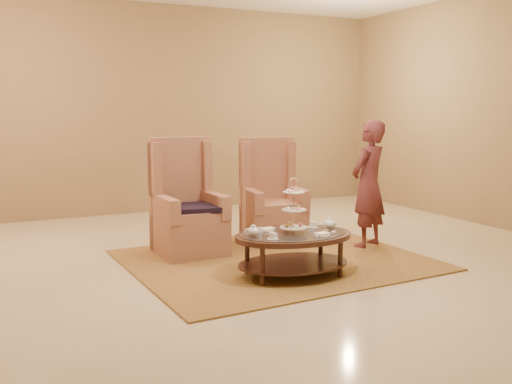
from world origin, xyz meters
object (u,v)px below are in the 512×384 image
tea_table (293,241)px  person (368,184)px  armchair_right (271,206)px  armchair_left (187,215)px

tea_table → person: person is taller
tea_table → person: size_ratio=0.83×
armchair_right → person: bearing=-33.7°
tea_table → armchair_right: armchair_right is taller
tea_table → armchair_left: size_ratio=0.95×
armchair_left → armchair_right: bearing=5.2°
tea_table → armchair_right: 1.71m
armchair_left → person: 2.32m
armchair_left → armchair_right: armchair_left is taller
tea_table → armchair_right: bearing=76.1°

